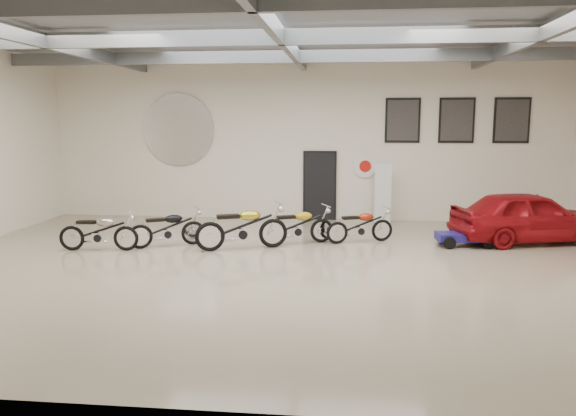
# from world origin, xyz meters

# --- Properties ---
(floor) EXTENTS (16.00, 12.00, 0.01)m
(floor) POSITION_xyz_m (0.00, 0.00, 0.00)
(floor) COLOR tan
(floor) RESTS_ON ground
(ceiling) EXTENTS (16.00, 12.00, 0.01)m
(ceiling) POSITION_xyz_m (0.00, 0.00, 5.00)
(ceiling) COLOR slate
(ceiling) RESTS_ON back_wall
(back_wall) EXTENTS (16.00, 0.02, 5.00)m
(back_wall) POSITION_xyz_m (0.00, 6.00, 2.50)
(back_wall) COLOR #EEE3CD
(back_wall) RESTS_ON floor
(ceiling_beams) EXTENTS (15.80, 11.80, 0.32)m
(ceiling_beams) POSITION_xyz_m (0.00, 0.00, 4.75)
(ceiling_beams) COLOR #5B5F63
(ceiling_beams) RESTS_ON ceiling
(door) EXTENTS (0.92, 0.08, 2.10)m
(door) POSITION_xyz_m (0.50, 5.95, 1.05)
(door) COLOR black
(door) RESTS_ON back_wall
(logo_plaque) EXTENTS (2.30, 0.06, 1.16)m
(logo_plaque) POSITION_xyz_m (-4.00, 5.95, 2.80)
(logo_plaque) COLOR silver
(logo_plaque) RESTS_ON back_wall
(poster_left) EXTENTS (1.05, 0.08, 1.35)m
(poster_left) POSITION_xyz_m (3.00, 5.96, 3.10)
(poster_left) COLOR black
(poster_left) RESTS_ON back_wall
(poster_mid) EXTENTS (1.05, 0.08, 1.35)m
(poster_mid) POSITION_xyz_m (4.60, 5.96, 3.10)
(poster_mid) COLOR black
(poster_mid) RESTS_ON back_wall
(poster_right) EXTENTS (1.05, 0.08, 1.35)m
(poster_right) POSITION_xyz_m (6.20, 5.96, 3.10)
(poster_right) COLOR black
(poster_right) RESTS_ON back_wall
(oil_sign) EXTENTS (0.72, 0.10, 0.72)m
(oil_sign) POSITION_xyz_m (1.90, 5.95, 1.70)
(oil_sign) COLOR white
(oil_sign) RESTS_ON back_wall
(banner_stand) EXTENTS (0.51, 0.23, 1.84)m
(banner_stand) POSITION_xyz_m (2.44, 5.50, 0.92)
(banner_stand) COLOR white
(banner_stand) RESTS_ON floor
(motorcycle_silver) EXTENTS (1.91, 0.75, 0.97)m
(motorcycle_silver) POSITION_xyz_m (-4.56, 1.10, 0.49)
(motorcycle_silver) COLOR silver
(motorcycle_silver) RESTS_ON floor
(motorcycle_black) EXTENTS (1.91, 1.37, 0.96)m
(motorcycle_black) POSITION_xyz_m (-3.07, 1.69, 0.48)
(motorcycle_black) COLOR silver
(motorcycle_black) RESTS_ON floor
(motorcycle_gold) EXTENTS (2.32, 1.47, 1.15)m
(motorcycle_gold) POSITION_xyz_m (-1.16, 1.59, 0.58)
(motorcycle_gold) COLOR silver
(motorcycle_gold) RESTS_ON floor
(motorcycle_yellow) EXTENTS (1.99, 1.31, 0.99)m
(motorcycle_yellow) POSITION_xyz_m (0.11, 2.31, 0.50)
(motorcycle_yellow) COLOR silver
(motorcycle_yellow) RESTS_ON floor
(motorcycle_red) EXTENTS (1.84, 1.15, 0.92)m
(motorcycle_red) POSITION_xyz_m (1.70, 2.67, 0.46)
(motorcycle_red) COLOR silver
(motorcycle_red) RESTS_ON floor
(go_kart) EXTENTS (1.80, 0.97, 0.62)m
(go_kart) POSITION_xyz_m (4.45, 2.56, 0.31)
(go_kart) COLOR navy
(go_kart) RESTS_ON floor
(vintage_car) EXTENTS (2.52, 4.21, 1.34)m
(vintage_car) POSITION_xyz_m (6.00, 3.17, 0.67)
(vintage_car) COLOR maroon
(vintage_car) RESTS_ON floor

